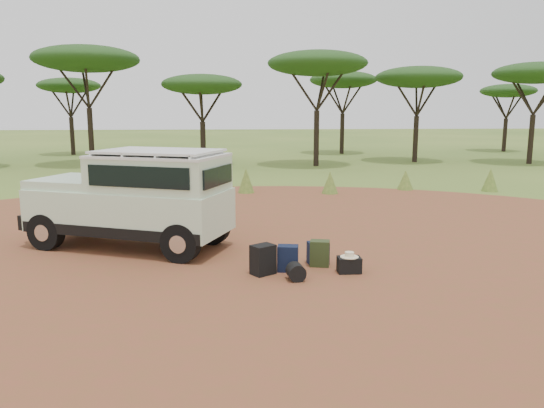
{
  "coord_description": "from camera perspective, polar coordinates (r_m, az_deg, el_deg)",
  "views": [
    {
      "loc": [
        -0.53,
        -10.2,
        3.0
      ],
      "look_at": [
        0.33,
        0.89,
        1.0
      ],
      "focal_mm": 35.0,
      "sensor_mm": 36.0,
      "label": 1
    }
  ],
  "objects": [
    {
      "name": "dirt_clearing",
      "position": [
        10.64,
        -1.42,
        -6.16
      ],
      "size": [
        23.0,
        23.0,
        0.01
      ],
      "primitive_type": "cylinder",
      "color": "brown",
      "rests_on": "ground"
    },
    {
      "name": "backpack_black",
      "position": [
        9.75,
        -0.98,
        -6.02
      ],
      "size": [
        0.51,
        0.48,
        0.56
      ],
      "primitive_type": "cube",
      "rotation": [
        0.0,
        0.0,
        0.6
      ],
      "color": "black",
      "rests_on": "ground"
    },
    {
      "name": "grass_fringe",
      "position": [
        19.06,
        -2.45,
        2.35
      ],
      "size": [
        36.6,
        1.6,
        0.9
      ],
      "color": "#486825",
      "rests_on": "ground"
    },
    {
      "name": "ground",
      "position": [
        10.64,
        -1.42,
        -6.18
      ],
      "size": [
        140.0,
        140.0,
        0.0
      ],
      "primitive_type": "plane",
      "color": "#486825",
      "rests_on": "ground"
    },
    {
      "name": "stuff_sack",
      "position": [
        9.46,
        2.59,
        -7.32
      ],
      "size": [
        0.35,
        0.35,
        0.31
      ],
      "primitive_type": "cylinder",
      "rotation": [
        1.57,
        0.0,
        0.12
      ],
      "color": "black",
      "rests_on": "ground"
    },
    {
      "name": "safari_vehicle",
      "position": [
        11.85,
        -14.5,
        0.33
      ],
      "size": [
        4.71,
        3.24,
        2.15
      ],
      "rotation": [
        0.0,
        0.0,
        -0.38
      ],
      "color": "silver",
      "rests_on": "ground"
    },
    {
      "name": "safari_hat",
      "position": [
        9.93,
        8.33,
        -5.48
      ],
      "size": [
        0.34,
        0.34,
        0.1
      ],
      "color": "beige",
      "rests_on": "hard_case"
    },
    {
      "name": "backpack_navy",
      "position": [
        9.95,
        1.71,
        -5.88
      ],
      "size": [
        0.42,
        0.33,
        0.49
      ],
      "primitive_type": "cube",
      "rotation": [
        0.0,
        0.0,
        -0.18
      ],
      "color": "#101C33",
      "rests_on": "ground"
    },
    {
      "name": "hard_case",
      "position": [
        9.98,
        8.3,
        -6.51
      ],
      "size": [
        0.42,
        0.3,
        0.3
      ],
      "primitive_type": "cube",
      "rotation": [
        0.0,
        0.0,
        0.0
      ],
      "color": "black",
      "rests_on": "ground"
    },
    {
      "name": "duffel_navy",
      "position": [
        10.45,
        4.97,
        -5.28
      ],
      "size": [
        0.42,
        0.34,
        0.44
      ],
      "primitive_type": "cube",
      "rotation": [
        0.0,
        0.0,
        0.11
      ],
      "color": "#101C33",
      "rests_on": "ground"
    },
    {
      "name": "backpack_olive",
      "position": [
        10.29,
        5.15,
        -5.32
      ],
      "size": [
        0.42,
        0.34,
        0.51
      ],
      "primitive_type": "cube",
      "rotation": [
        0.0,
        0.0,
        -0.22
      ],
      "color": "#2E3A1A",
      "rests_on": "ground"
    },
    {
      "name": "walking_staff",
      "position": [
        11.38,
        -10.8,
        -1.8
      ],
      "size": [
        0.21,
        0.42,
        1.34
      ],
      "primitive_type": "cylinder",
      "rotation": [
        0.3,
        0.0,
        0.42
      ],
      "color": "maroon",
      "rests_on": "ground"
    },
    {
      "name": "acacia_treeline",
      "position": [
        30.1,
        -2.03,
        13.74
      ],
      "size": [
        46.7,
        13.2,
        6.26
      ],
      "color": "black",
      "rests_on": "ground"
    }
  ]
}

